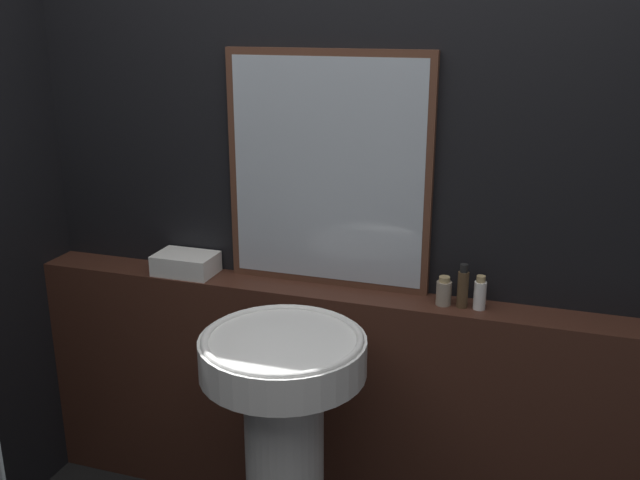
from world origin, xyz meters
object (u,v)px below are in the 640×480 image
mirror (328,172)px  conditioner_bottle (463,287)px  towel_stack (186,264)px  lotion_bottle (480,294)px  pedestal_sink (284,433)px  shampoo_bottle (444,292)px

mirror → conditioner_bottle: (0.50, -0.07, -0.35)m
towel_stack → lotion_bottle: lotion_bottle is taller
towel_stack → pedestal_sink: bearing=-38.3°
pedestal_sink → conditioner_bottle: (0.47, 0.45, 0.38)m
pedestal_sink → conditioner_bottle: conditioner_bottle is taller
pedestal_sink → towel_stack: 0.80m
towel_stack → lotion_bottle: (1.10, 0.00, 0.02)m
mirror → shampoo_bottle: bearing=-8.6°
lotion_bottle → mirror: bearing=173.2°
pedestal_sink → mirror: 0.89m
mirror → lotion_bottle: 0.67m
shampoo_bottle → conditioner_bottle: bearing=-0.0°
conditioner_bottle → shampoo_bottle: bearing=180.0°
conditioner_bottle → mirror: bearing=172.5°
mirror → towel_stack: 0.66m
towel_stack → conditioner_bottle: bearing=0.0°
towel_stack → shampoo_bottle: 0.98m
mirror → towel_stack: size_ratio=3.67×
mirror → shampoo_bottle: mirror is taller
towel_stack → shampoo_bottle: size_ratio=2.25×
shampoo_bottle → conditioner_bottle: (0.06, -0.00, 0.02)m
towel_stack → mirror: bearing=6.9°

